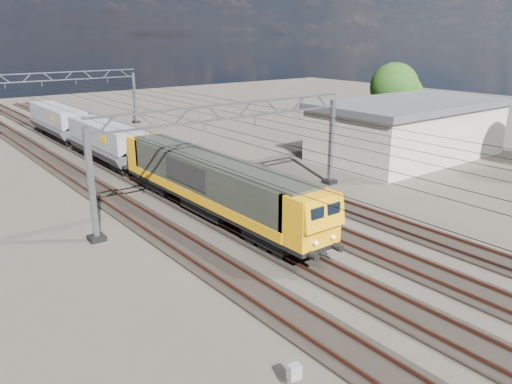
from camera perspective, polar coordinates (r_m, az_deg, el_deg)
ground at (r=31.36m, az=1.43°, el=-3.67°), size 160.00×160.00×0.00m
track_outer_west at (r=28.22m, az=-8.14°, el=-6.19°), size 2.60×140.00×0.30m
track_loco at (r=30.20m, az=-1.53°, el=-4.38°), size 2.60×140.00×0.30m
track_inner_east at (r=32.55m, az=4.17°, el=-2.77°), size 2.60×140.00×0.30m
track_outer_east at (r=35.20m, az=9.05°, el=-1.36°), size 2.60×140.00×0.30m
catenary_gantry_mid at (r=33.27m, az=-2.87°, el=4.60°), size 19.90×0.90×7.11m
catenary_gantry_far at (r=65.76m, az=-21.39°, el=9.87°), size 19.90×0.90×7.11m
overhead_wires at (r=36.23m, az=-6.57°, el=8.55°), size 12.03×140.00×0.53m
locomotive at (r=32.07m, az=-5.08°, el=1.14°), size 2.76×21.10×3.62m
hopper_wagon_lead at (r=47.58m, az=-16.74°, el=5.76°), size 3.38×13.00×3.25m
hopper_wagon_mid at (r=60.89m, az=-21.69°, el=7.71°), size 3.38×13.00×3.25m
trackside_cabinet at (r=17.13m, az=4.40°, el=-19.91°), size 0.46×0.38×1.25m
industrial_shed at (r=50.32m, az=16.94°, el=6.93°), size 18.60×10.60×5.40m
tree_far at (r=61.18m, az=15.85°, el=11.26°), size 5.97×5.57×8.36m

